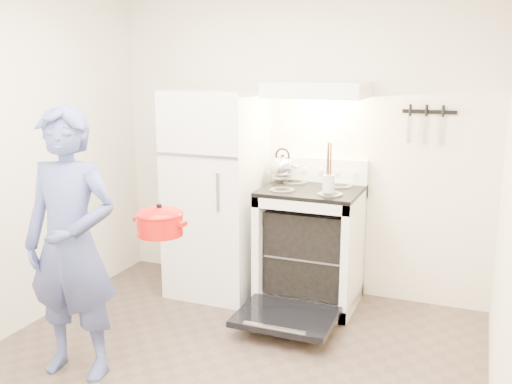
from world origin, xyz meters
TOP-DOWN VIEW (x-y plane):
  - back_wall at (0.00, 1.80)m, footprint 3.20×0.02m
  - refrigerator at (-0.58, 1.45)m, footprint 0.70×0.70m
  - stove_body at (0.23, 1.48)m, footprint 0.76×0.65m
  - cooktop at (0.23, 1.48)m, footprint 0.76×0.65m
  - backsplash at (0.23, 1.76)m, footprint 0.76×0.07m
  - oven_door at (0.23, 0.88)m, footprint 0.70×0.54m
  - oven_rack at (0.23, 1.48)m, footprint 0.60×0.52m
  - range_hood at (0.23, 1.55)m, footprint 0.76×0.50m
  - knife_strip at (1.05, 1.79)m, footprint 0.40×0.02m
  - pizza_stone at (0.28, 1.57)m, footprint 0.33×0.33m
  - tea_kettle at (-0.07, 1.63)m, footprint 0.23×0.19m
  - utensil_jar at (0.41, 1.28)m, footprint 0.10×0.10m
  - person at (-0.82, -0.09)m, footprint 0.65×0.47m
  - dutch_oven at (-0.42, 0.29)m, footprint 0.37×0.30m

SIDE VIEW (x-z plane):
  - oven_door at x=0.23m, z-range 0.10..0.15m
  - oven_rack at x=0.23m, z-range 0.43..0.45m
  - pizza_stone at x=0.28m, z-range 0.45..0.46m
  - stove_body at x=0.23m, z-range 0.00..0.92m
  - person at x=-0.82m, z-range 0.00..1.68m
  - refrigerator at x=-0.58m, z-range 0.00..1.70m
  - dutch_oven at x=-0.42m, z-range 0.79..1.03m
  - cooktop at x=0.23m, z-range 0.92..0.95m
  - utensil_jar at x=0.41m, z-range 0.98..1.11m
  - backsplash at x=0.23m, z-range 0.95..1.15m
  - tea_kettle at x=-0.07m, z-range 0.95..1.23m
  - back_wall at x=0.00m, z-range 0.00..2.50m
  - knife_strip at x=1.05m, z-range 1.54..1.56m
  - range_hood at x=0.23m, z-range 1.65..1.77m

